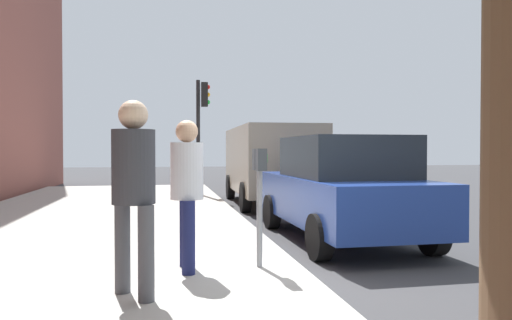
{
  "coord_description": "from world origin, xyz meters",
  "views": [
    {
      "loc": [
        -5.78,
        1.64,
        1.54
      ],
      "look_at": [
        0.24,
        0.49,
        1.42
      ],
      "focal_mm": 34.09,
      "sensor_mm": 36.0,
      "label": 1
    }
  ],
  "objects_px": {
    "parking_meter": "(260,182)",
    "pedestrian_bystander": "(134,179)",
    "parked_van_far": "(270,160)",
    "pedestrian_at_meter": "(187,182)",
    "traffic_signal": "(201,117)",
    "parked_sedan_near": "(342,188)"
  },
  "relations": [
    {
      "from": "parking_meter",
      "to": "parked_sedan_near",
      "type": "bearing_deg",
      "value": -40.56
    },
    {
      "from": "parked_van_far",
      "to": "pedestrian_at_meter",
      "type": "bearing_deg",
      "value": 160.91
    },
    {
      "from": "pedestrian_at_meter",
      "to": "traffic_signal",
      "type": "relative_size",
      "value": 0.48
    },
    {
      "from": "traffic_signal",
      "to": "parked_sedan_near",
      "type": "bearing_deg",
      "value": -166.59
    },
    {
      "from": "parking_meter",
      "to": "traffic_signal",
      "type": "bearing_deg",
      "value": -0.36
    },
    {
      "from": "pedestrian_at_meter",
      "to": "parked_sedan_near",
      "type": "height_order",
      "value": "pedestrian_at_meter"
    },
    {
      "from": "pedestrian_at_meter",
      "to": "pedestrian_bystander",
      "type": "height_order",
      "value": "pedestrian_bystander"
    },
    {
      "from": "pedestrian_at_meter",
      "to": "traffic_signal",
      "type": "distance_m",
      "value": 9.89
    },
    {
      "from": "parking_meter",
      "to": "traffic_signal",
      "type": "height_order",
      "value": "traffic_signal"
    },
    {
      "from": "parked_van_far",
      "to": "parked_sedan_near",
      "type": "bearing_deg",
      "value": -179.99
    },
    {
      "from": "pedestrian_bystander",
      "to": "parking_meter",
      "type": "bearing_deg",
      "value": -1.57
    },
    {
      "from": "parked_sedan_near",
      "to": "parked_van_far",
      "type": "xyz_separation_m",
      "value": [
        5.67,
        0.0,
        0.36
      ]
    },
    {
      "from": "parking_meter",
      "to": "parked_sedan_near",
      "type": "relative_size",
      "value": 0.32
    },
    {
      "from": "parked_van_far",
      "to": "traffic_signal",
      "type": "bearing_deg",
      "value": 43.65
    },
    {
      "from": "parking_meter",
      "to": "pedestrian_bystander",
      "type": "bearing_deg",
      "value": 124.06
    },
    {
      "from": "parked_sedan_near",
      "to": "parked_van_far",
      "type": "distance_m",
      "value": 5.68
    },
    {
      "from": "pedestrian_bystander",
      "to": "parked_van_far",
      "type": "bearing_deg",
      "value": 34.0
    },
    {
      "from": "pedestrian_at_meter",
      "to": "parking_meter",
      "type": "bearing_deg",
      "value": -0.91
    },
    {
      "from": "parking_meter",
      "to": "pedestrian_at_meter",
      "type": "bearing_deg",
      "value": 90.81
    },
    {
      "from": "parking_meter",
      "to": "parked_sedan_near",
      "type": "distance_m",
      "value": 2.88
    },
    {
      "from": "parking_meter",
      "to": "pedestrian_bystander",
      "type": "distance_m",
      "value": 1.69
    },
    {
      "from": "pedestrian_at_meter",
      "to": "traffic_signal",
      "type": "xyz_separation_m",
      "value": [
        9.74,
        -0.92,
        1.41
      ]
    }
  ]
}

